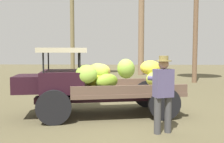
# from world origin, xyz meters

# --- Properties ---
(ground_plane) EXTENTS (60.00, 60.00, 0.00)m
(ground_plane) POSITION_xyz_m (0.00, 0.00, 0.00)
(ground_plane) COLOR brown
(truck) EXTENTS (4.64, 2.45, 1.87)m
(truck) POSITION_xyz_m (0.60, -0.01, 0.92)
(truck) COLOR black
(truck) RESTS_ON ground
(farmer) EXTENTS (0.56, 0.52, 1.68)m
(farmer) POSITION_xyz_m (-1.12, 1.40, 0.96)
(farmer) COLOR #403F41
(farmer) RESTS_ON ground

